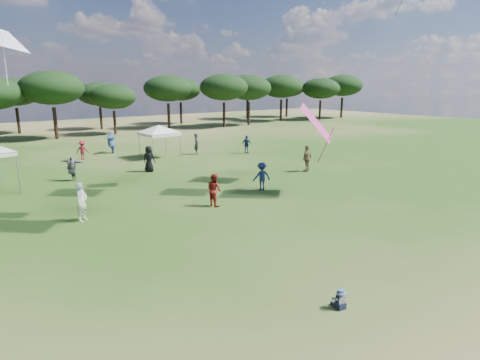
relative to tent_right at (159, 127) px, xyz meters
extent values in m
plane|color=#2F5319|center=(-7.18, -26.25, -2.62)|extent=(140.00, 140.00, 0.00)
cylinder|color=black|center=(-3.92, 17.93, -0.84)|extent=(0.41, 0.41, 3.56)
ellipsoid|color=black|center=(-3.92, 17.93, 3.07)|extent=(6.91, 6.91, 3.73)
cylinder|color=black|center=(3.01, 18.26, -1.18)|extent=(0.33, 0.33, 2.88)
ellipsoid|color=black|center=(3.01, 18.26, 1.99)|extent=(5.60, 5.60, 3.02)
cylinder|color=black|center=(11.78, 20.73, -0.90)|extent=(0.39, 0.39, 3.44)
ellipsoid|color=black|center=(11.78, 20.73, 2.89)|extent=(6.69, 6.69, 3.60)
cylinder|color=black|center=(18.59, 16.80, -0.85)|extent=(0.40, 0.40, 3.53)
ellipsoid|color=black|center=(18.59, 16.80, 3.04)|extent=(6.86, 6.86, 3.70)
cylinder|color=black|center=(23.47, 17.21, -0.88)|extent=(0.40, 0.40, 3.47)
ellipsoid|color=black|center=(23.47, 17.21, 2.93)|extent=(6.74, 6.74, 3.63)
cylinder|color=black|center=(32.04, 19.21, -0.83)|extent=(0.41, 0.41, 3.57)
ellipsoid|color=black|center=(32.04, 19.21, 3.10)|extent=(6.94, 6.94, 3.74)
cylinder|color=black|center=(39.16, 16.87, -0.94)|extent=(0.38, 0.38, 3.35)
ellipsoid|color=black|center=(39.16, 16.87, 2.75)|extent=(6.51, 6.51, 3.51)
cylinder|color=black|center=(45.66, 17.37, -0.79)|extent=(0.42, 0.42, 3.66)
ellipsoid|color=black|center=(45.66, 17.37, 3.23)|extent=(7.10, 7.10, 3.83)
cylinder|color=black|center=(-6.36, 26.27, -1.02)|extent=(0.37, 0.37, 3.20)
ellipsoid|color=black|center=(-6.36, 26.27, 2.50)|extent=(6.21, 6.21, 3.35)
cylinder|color=black|center=(3.64, 25.09, -1.12)|extent=(0.34, 0.34, 2.99)
ellipsoid|color=black|center=(3.64, 25.09, 2.17)|extent=(5.81, 5.81, 3.13)
cylinder|color=black|center=(16.44, 25.50, -0.96)|extent=(0.38, 0.38, 3.31)
ellipsoid|color=black|center=(16.44, 25.50, 2.68)|extent=(6.43, 6.43, 3.47)
cylinder|color=black|center=(30.12, 25.87, -0.80)|extent=(0.42, 0.42, 3.64)
ellipsoid|color=black|center=(30.12, 25.87, 3.20)|extent=(7.06, 7.06, 3.81)
cylinder|color=black|center=(39.22, 25.26, -0.89)|extent=(0.40, 0.40, 3.46)
ellipsoid|color=black|center=(39.22, 25.26, 2.92)|extent=(6.72, 6.72, 3.62)
cylinder|color=gray|center=(-11.55, -5.53, -1.45)|extent=(0.06, 0.06, 2.33)
cylinder|color=gray|center=(-12.10, -2.65, -1.45)|extent=(0.06, 0.06, 2.33)
cylinder|color=gray|center=(-1.23, -1.31, -1.58)|extent=(0.06, 0.06, 2.07)
cylinder|color=gray|center=(1.31, -1.23, -1.58)|extent=(0.06, 0.06, 2.07)
cylinder|color=gray|center=(-1.31, 1.23, -1.58)|extent=(0.06, 0.06, 2.07)
cylinder|color=gray|center=(1.23, 1.31, -1.58)|extent=(0.06, 0.06, 2.07)
cube|color=white|center=(0.00, 0.00, -0.60)|extent=(2.78, 2.78, 0.25)
pyramid|color=white|center=(0.00, 0.00, 0.13)|extent=(5.49, 5.49, 0.60)
cube|color=black|center=(-6.77, -24.56, -2.53)|extent=(0.29, 0.29, 0.18)
cube|color=black|center=(-6.81, -24.37, -2.57)|extent=(0.13, 0.23, 0.10)
cube|color=black|center=(-6.66, -24.41, -2.57)|extent=(0.13, 0.23, 0.10)
cube|color=white|center=(-6.77, -24.56, -2.33)|extent=(0.26, 0.21, 0.24)
cylinder|color=white|center=(-6.90, -24.46, -2.33)|extent=(0.12, 0.24, 0.15)
cylinder|color=white|center=(-6.62, -24.53, -2.33)|extent=(0.12, 0.24, 0.15)
sphere|color=#E0B293|center=(-6.77, -24.56, -2.16)|extent=(0.16, 0.16, 0.16)
cone|color=#528EC0|center=(-6.77, -24.56, -2.13)|extent=(0.27, 0.27, 0.03)
cylinder|color=#528EC0|center=(-6.77, -24.56, -2.09)|extent=(0.18, 0.18, 0.07)
imported|color=navy|center=(-2.45, 4.70, -1.66)|extent=(2.05, 2.18, 1.91)
imported|color=maroon|center=(-4.11, -14.34, -1.78)|extent=(0.70, 0.86, 1.67)
imported|color=maroon|center=(-5.48, 3.06, -1.84)|extent=(1.16, 1.03, 1.56)
imported|color=navy|center=(7.16, -2.83, -1.81)|extent=(0.78, 1.02, 1.62)
imported|color=black|center=(-3.16, -4.68, -1.69)|extent=(1.01, 1.08, 1.85)
imported|color=#303136|center=(3.36, -0.46, -1.69)|extent=(0.68, 0.80, 1.85)
imported|color=#444448|center=(-8.30, -4.24, -1.83)|extent=(1.52, 1.89, 1.57)
imported|color=silver|center=(-10.18, -12.66, -1.72)|extent=(0.78, 0.75, 1.80)
imported|color=navy|center=(-0.13, -13.43, -1.79)|extent=(1.20, 0.91, 1.65)
imported|color=olive|center=(5.74, -11.51, -1.66)|extent=(1.20, 0.72, 1.91)
plane|color=#CA3283|center=(1.74, -15.77, 1.38)|extent=(3.09, 2.69, 2.14)
camera|label=1|loc=(-15.08, -30.79, 3.45)|focal=30.00mm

